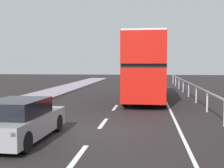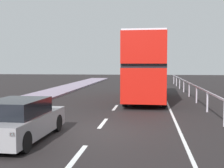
# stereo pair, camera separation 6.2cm
# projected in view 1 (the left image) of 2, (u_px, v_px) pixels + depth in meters

# --- Properties ---
(ground_plane) EXTENTS (75.00, 120.00, 0.10)m
(ground_plane) POSITION_uv_depth(u_px,v_px,m) (98.00, 132.00, 11.89)
(ground_plane) COLOR black
(lane_paint_markings) EXTENTS (3.28, 46.00, 0.01)m
(lane_paint_markings) POSITION_uv_depth(u_px,v_px,m) (148.00, 102.00, 20.44)
(lane_paint_markings) COLOR silver
(lane_paint_markings) RESTS_ON ground
(bridge_side_railing) EXTENTS (0.10, 42.00, 1.12)m
(bridge_side_railing) POSITION_uv_depth(u_px,v_px,m) (196.00, 89.00, 20.16)
(bridge_side_railing) COLOR #BBB0BE
(bridge_side_railing) RESTS_ON ground
(double_decker_bus_red) EXTENTS (2.86, 10.25, 4.48)m
(double_decker_bus_red) POSITION_uv_depth(u_px,v_px,m) (147.00, 66.00, 21.65)
(double_decker_bus_red) COLOR red
(double_decker_bus_red) RESTS_ON ground
(hatchback_car_near) EXTENTS (1.94, 4.36, 1.39)m
(hatchback_car_near) POSITION_uv_depth(u_px,v_px,m) (19.00, 120.00, 10.35)
(hatchback_car_near) COLOR gray
(hatchback_car_near) RESTS_ON ground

